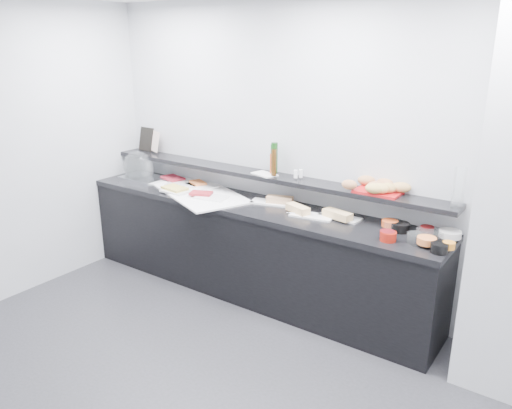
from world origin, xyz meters
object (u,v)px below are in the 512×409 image
Objects in this scene: condiment_tray at (264,174)px; framed_print at (146,139)px; cloche_base at (144,179)px; sandwich_plate_mid at (312,216)px; bread_tray at (378,192)px; carafe at (459,188)px.

framed_print is at bearing -169.16° from condiment_tray.
cloche_base is 1.31× the size of sandwich_plate_mid.
carafe is at bearing -2.69° from bread_tray.
cloche_base is 1.59× the size of carafe.
sandwich_plate_mid is 1.19m from carafe.
framed_print is at bearing 164.60° from sandwich_plate_mid.
bread_tray reaches higher than sandwich_plate_mid.
cloche_base is at bearing -175.72° from bread_tray.
carafe is (0.61, -0.03, 0.14)m from bread_tray.
framed_print reaches higher than sandwich_plate_mid.
condiment_tray is at bearing 158.01° from sandwich_plate_mid.
bread_tray is at bearing 5.35° from cloche_base.
condiment_tray reaches higher than sandwich_plate_mid.
condiment_tray is at bearing -177.37° from bread_tray.
carafe reaches higher than framed_print.
framed_print is 0.72× the size of bread_tray.
sandwich_plate_mid is at bearing 1.92° from condiment_tray.
bread_tray is (0.49, 0.19, 0.25)m from sandwich_plate_mid.
carafe is (3.14, 0.18, 0.38)m from cloche_base.
framed_print reaches higher than bread_tray.
bread_tray is at bearing 177.58° from carafe.
framed_print is at bearing 178.30° from carafe.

